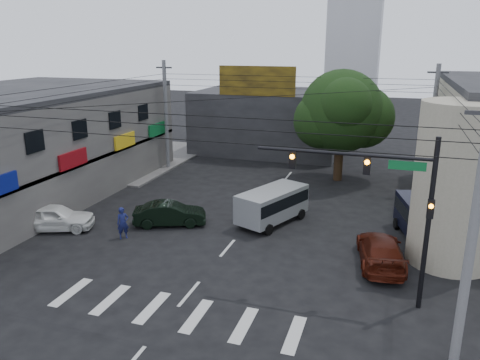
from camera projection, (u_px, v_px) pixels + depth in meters
The scene contains 17 objects.
ground at pixel (214, 264), 23.20m from camera, with size 160.00×160.00×0.00m, color black.
sidewalk_far_left at pixel (107, 156), 44.97m from camera, with size 16.00×16.00×0.15m, color #514F4C.
building_left at pixel (7, 147), 33.07m from camera, with size 14.00×24.00×7.00m, color #4D4A48.
corner_column at pixel (457, 185), 22.42m from camera, with size 4.00×4.00×8.00m, color gray.
building_far at pixel (270, 121), 47.25m from camera, with size 14.00×10.00×6.00m, color #232326.
billboard at pixel (257, 81), 41.57m from camera, with size 7.00×0.30×2.60m, color olive.
street_tree at pixel (341, 112), 35.95m from camera, with size 6.40×6.40×8.70m.
traffic_gantry at pixel (386, 193), 18.58m from camera, with size 7.10×0.35×7.20m.
utility_pole_near_right at pixel (472, 241), 14.65m from camera, with size 0.32×0.32×9.20m, color #59595B.
utility_pole_far_left at pixel (166, 116), 39.63m from camera, with size 0.32×0.32×9.20m, color #59595B.
utility_pole_far_right at pixel (431, 130), 33.34m from camera, with size 0.32×0.32×9.20m, color #59595B.
dark_sedan at pixel (170, 214), 28.04m from camera, with size 4.53×3.02×1.41m, color black.
white_compact at pixel (54, 217), 27.30m from camera, with size 4.88×3.34×1.54m, color white.
maroon_sedan at pixel (381, 251), 23.02m from camera, with size 2.79×5.30×1.47m, color #49150A.
silver_minivan at pixel (272, 206), 28.30m from camera, with size 3.75×5.26×2.09m, color #9A9EA2, non-canonical shape.
navy_van at pixel (425, 223), 25.54m from camera, with size 3.29×5.70×2.15m, color black, non-canonical shape.
traffic_officer at pixel (123, 223), 26.06m from camera, with size 0.78×0.77×1.81m, color #161A4D.
Camera 1 is at (7.81, -19.62, 10.56)m, focal length 35.00 mm.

